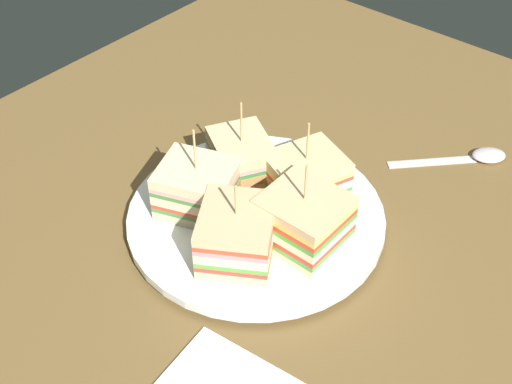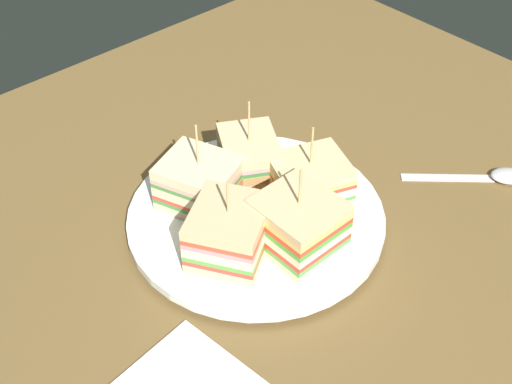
{
  "view_description": "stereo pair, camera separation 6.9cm",
  "coord_description": "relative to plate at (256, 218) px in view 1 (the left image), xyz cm",
  "views": [
    {
      "loc": [
        -39.44,
        -33.33,
        50.9
      ],
      "look_at": [
        0.0,
        0.0,
        4.76
      ],
      "focal_mm": 47.72,
      "sensor_mm": 36.0,
      "label": 1
    },
    {
      "loc": [
        -34.63,
        -38.3,
        50.9
      ],
      "look_at": [
        0.0,
        0.0,
        4.76
      ],
      "focal_mm": 47.72,
      "sensor_mm": 36.0,
      "label": 2
    }
  ],
  "objects": [
    {
      "name": "plate",
      "position": [
        0.0,
        0.0,
        0.0
      ],
      "size": [
        27.07,
        27.07,
        1.76
      ],
      "color": "white",
      "rests_on": "ground_plane"
    },
    {
      "name": "sandwich_wedge_1",
      "position": [
        -3.16,
        5.15,
        3.35
      ],
      "size": [
        8.96,
        9.62,
        10.14
      ],
      "rotation": [
        0.0,
        0.0,
        5.08
      ],
      "color": "beige",
      "rests_on": "plate"
    },
    {
      "name": "chip_pile",
      "position": [
        -0.48,
        -0.03,
        2.05
      ],
      "size": [
        7.06,
        6.29,
        3.61
      ],
      "color": "#D9BF61",
      "rests_on": "plate"
    },
    {
      "name": "salad_garnish",
      "position": [
        0.4,
        10.5,
        1.31
      ],
      "size": [
        6.92,
        6.8,
        1.41
      ],
      "color": "#498B3D",
      "rests_on": "plate"
    },
    {
      "name": "spoon",
      "position": [
        25.39,
        -12.76,
        -0.64
      ],
      "size": [
        11.68,
        11.21,
        1.0
      ],
      "rotation": [
        0.0,
        0.0,
        5.52
      ],
      "color": "silver",
      "rests_on": "ground_plane"
    },
    {
      "name": "sandwich_wedge_3",
      "position": [
        0.41,
        -6.04,
        3.5
      ],
      "size": [
        7.22,
        7.79,
        9.8
      ],
      "rotation": [
        0.0,
        0.0,
        7.86
      ],
      "color": "beige",
      "rests_on": "plate"
    },
    {
      "name": "sandwich_wedge_0",
      "position": [
        3.5,
        4.93,
        3.19
      ],
      "size": [
        9.03,
        9.69,
        9.9
      ],
      "rotation": [
        0.0,
        0.0,
        4.19
      ],
      "color": "#D9BE89",
      "rests_on": "plate"
    },
    {
      "name": "sandwich_wedge_4",
      "position": [
        5.7,
        -2.0,
        3.12
      ],
      "size": [
        9.59,
        8.89,
        9.36
      ],
      "rotation": [
        0.0,
        0.0,
        9.05
      ],
      "color": "beige",
      "rests_on": "plate"
    },
    {
      "name": "sandwich_wedge_2",
      "position": [
        -5.58,
        -2.33,
        3.42
      ],
      "size": [
        10.24,
        9.98,
        8.91
      ],
      "rotation": [
        0.0,
        0.0,
        6.84
      ],
      "color": "#D0BC86",
      "rests_on": "plate"
    },
    {
      "name": "ground_plane",
      "position": [
        0.0,
        0.0,
        -1.96
      ],
      "size": [
        99.56,
        82.82,
        1.8
      ],
      "primitive_type": "cube",
      "color": "brown"
    }
  ]
}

